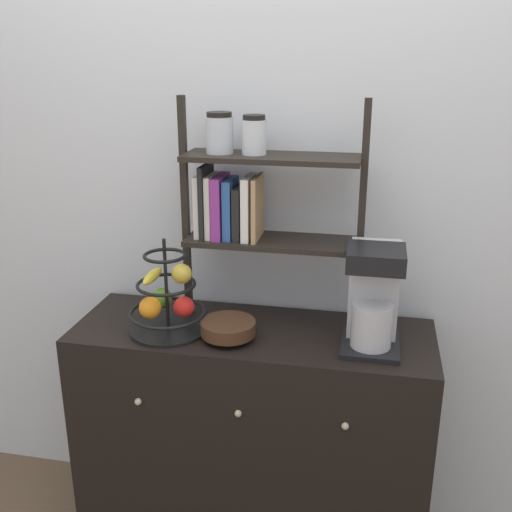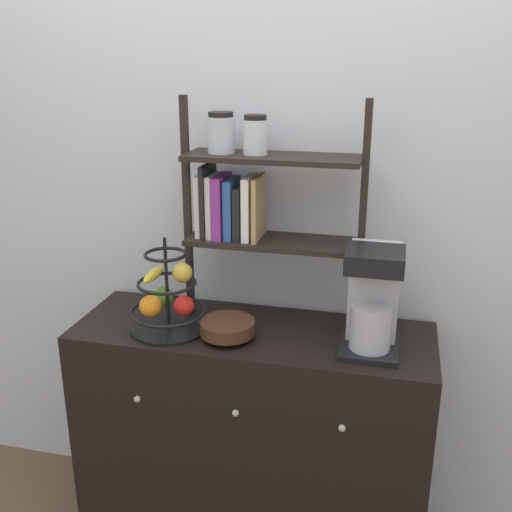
% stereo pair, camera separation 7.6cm
% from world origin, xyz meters
% --- Properties ---
extents(wall_back, '(7.00, 0.05, 2.60)m').
position_xyz_m(wall_back, '(0.00, 0.48, 1.30)').
color(wall_back, silver).
rests_on(wall_back, ground_plane).
extents(sideboard, '(1.27, 0.46, 0.89)m').
position_xyz_m(sideboard, '(0.00, 0.22, 0.44)').
color(sideboard, black).
rests_on(sideboard, ground_plane).
extents(coffee_maker, '(0.19, 0.22, 0.35)m').
position_xyz_m(coffee_maker, '(0.41, 0.19, 1.06)').
color(coffee_maker, black).
rests_on(coffee_maker, sideboard).
extents(fruit_stand, '(0.27, 0.27, 0.34)m').
position_xyz_m(fruit_stand, '(-0.29, 0.16, 1.00)').
color(fruit_stand, black).
rests_on(fruit_stand, sideboard).
extents(wooden_bowl, '(0.19, 0.19, 0.07)m').
position_xyz_m(wooden_bowl, '(-0.07, 0.14, 0.93)').
color(wooden_bowl, '#422819').
rests_on(wooden_bowl, sideboard).
extents(shelf_hutch, '(0.64, 0.20, 0.80)m').
position_xyz_m(shelf_hutch, '(-0.04, 0.32, 1.36)').
color(shelf_hutch, black).
rests_on(shelf_hutch, sideboard).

